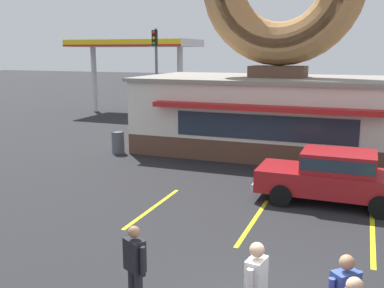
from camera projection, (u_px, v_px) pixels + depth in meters
donut_shop_building at (278, 69)px, 19.92m from camera, size 12.30×6.75×10.96m
car_red at (334, 175)px, 13.41m from camera, size 4.58×2.01×1.60m
pedestrian_leather_jacket_man at (135, 265)px, 7.77m from camera, size 0.53×0.39×1.59m
trash_bin at (118, 142)px, 20.14m from camera, size 0.57×0.57×0.97m
traffic_light_pole at (156, 65)px, 26.64m from camera, size 0.28×0.47×5.80m
gas_station_canopy at (135, 46)px, 32.04m from camera, size 9.00×4.46×5.30m
parking_stripe_far_left at (153, 207)px, 13.17m from camera, size 0.12×3.60×0.01m
parking_stripe_left at (253, 221)px, 12.12m from camera, size 0.12×3.60×0.01m
parking_stripe_mid_left at (373, 237)px, 11.07m from camera, size 0.12×3.60×0.01m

